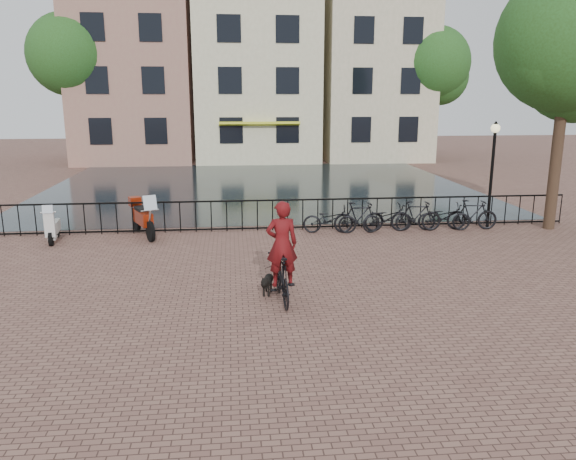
{
  "coord_description": "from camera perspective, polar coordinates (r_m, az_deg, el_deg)",
  "views": [
    {
      "loc": [
        -1.32,
        -9.97,
        4.35
      ],
      "look_at": [
        0.0,
        3.0,
        1.2
      ],
      "focal_mm": 35.0,
      "sensor_mm": 36.0,
      "label": 1
    }
  ],
  "objects": [
    {
      "name": "canal_water",
      "position": [
        27.64,
        -3.01,
        4.5
      ],
      "size": [
        20.0,
        20.0,
        0.0
      ],
      "primitive_type": "plane",
      "color": "black",
      "rests_on": "ground"
    },
    {
      "name": "parked_bike_0",
      "position": [
        18.07,
        4.27,
        1.08
      ],
      "size": [
        1.79,
        0.85,
        0.9
      ],
      "primitive_type": "imported",
      "rotation": [
        0.0,
        0.0,
        1.42
      ],
      "color": "black",
      "rests_on": "ground"
    },
    {
      "name": "parked_bike_5",
      "position": [
        19.45,
        18.19,
        1.48
      ],
      "size": [
        1.7,
        0.61,
        1.0
      ],
      "primitive_type": "imported",
      "rotation": [
        0.0,
        0.0,
        1.48
      ],
      "color": "black",
      "rests_on": "ground"
    },
    {
      "name": "parked_bike_1",
      "position": [
        18.25,
        7.21,
        1.29
      ],
      "size": [
        1.69,
        0.59,
        1.0
      ],
      "primitive_type": "imported",
      "rotation": [
        0.0,
        0.0,
        1.64
      ],
      "color": "black",
      "rests_on": "ground"
    },
    {
      "name": "motorcycle",
      "position": [
        18.14,
        -14.57,
        1.64
      ],
      "size": [
        1.29,
        2.08,
        1.47
      ],
      "rotation": [
        0.0,
        0.0,
        0.42
      ],
      "color": "maroon",
      "rests_on": "ground"
    },
    {
      "name": "railing",
      "position": [
        18.42,
        -1.57,
        1.53
      ],
      "size": [
        20.0,
        0.05,
        1.02
      ],
      "color": "black",
      "rests_on": "ground"
    },
    {
      "name": "parked_bike_3",
      "position": [
        18.76,
        12.88,
        1.39
      ],
      "size": [
        1.68,
        0.54,
        1.0
      ],
      "primitive_type": "imported",
      "rotation": [
        0.0,
        0.0,
        1.53
      ],
      "color": "black",
      "rests_on": "ground"
    },
    {
      "name": "parked_bike_4",
      "position": [
        19.1,
        15.57,
        1.29
      ],
      "size": [
        1.77,
        0.79,
        0.9
      ],
      "primitive_type": "imported",
      "rotation": [
        0.0,
        0.0,
        1.46
      ],
      "color": "black",
      "rests_on": "ground"
    },
    {
      "name": "scooter",
      "position": [
        18.38,
        -22.8,
        0.84
      ],
      "size": [
        0.56,
        1.4,
        1.27
      ],
      "rotation": [
        0.0,
        0.0,
        0.13
      ],
      "color": "silver",
      "rests_on": "ground"
    },
    {
      "name": "tree_far_left",
      "position": [
        38.29,
        -21.33,
        16.25
      ],
      "size": [
        5.04,
        5.04,
        9.27
      ],
      "color": "black",
      "rests_on": "ground"
    },
    {
      "name": "parked_bike_2",
      "position": [
        18.49,
        10.08,
        1.2
      ],
      "size": [
        1.78,
        0.83,
        0.9
      ],
      "primitive_type": "imported",
      "rotation": [
        0.0,
        0.0,
        1.71
      ],
      "color": "black",
      "rests_on": "ground"
    },
    {
      "name": "lamp_post",
      "position": [
        19.62,
        20.11,
        6.99
      ],
      "size": [
        0.3,
        0.3,
        3.45
      ],
      "color": "black",
      "rests_on": "ground"
    },
    {
      "name": "canal_house_left",
      "position": [
        40.5,
        -15.18,
        16.02
      ],
      "size": [
        7.5,
        9.0,
        12.8
      ],
      "color": "#966357",
      "rests_on": "ground"
    },
    {
      "name": "tree_far_right",
      "position": [
        39.35,
        14.57,
        16.07
      ],
      "size": [
        4.76,
        4.76,
        8.76
      ],
      "color": "black",
      "rests_on": "ground"
    },
    {
      "name": "canal_house_mid",
      "position": [
        40.04,
        -3.33,
        15.77
      ],
      "size": [
        8.0,
        9.5,
        11.8
      ],
      "color": "beige",
      "rests_on": "ground"
    },
    {
      "name": "canal_house_right",
      "position": [
        41.22,
        8.33,
        16.63
      ],
      "size": [
        7.0,
        9.0,
        13.3
      ],
      "color": "#B9B189",
      "rests_on": "ground"
    },
    {
      "name": "dog",
      "position": [
        12.58,
        -2.11,
        -5.48
      ],
      "size": [
        0.39,
        0.75,
        0.48
      ],
      "rotation": [
        0.0,
        0.0,
        -0.24
      ],
      "color": "black",
      "rests_on": "ground"
    },
    {
      "name": "tree_near_right",
      "position": [
        20.29,
        26.67,
        16.8
      ],
      "size": [
        4.48,
        4.48,
        8.24
      ],
      "color": "black",
      "rests_on": "ground"
    },
    {
      "name": "ground",
      "position": [
        10.95,
        1.61,
        -9.81
      ],
      "size": [
        100.0,
        100.0,
        0.0
      ],
      "primitive_type": "plane",
      "color": "brown",
      "rests_on": "ground"
    },
    {
      "name": "cyclist",
      "position": [
        11.92,
        -0.63,
        -2.85
      ],
      "size": [
        0.84,
        1.91,
        2.58
      ],
      "rotation": [
        0.0,
        0.0,
        3.2
      ],
      "color": "black",
      "rests_on": "ground"
    }
  ]
}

